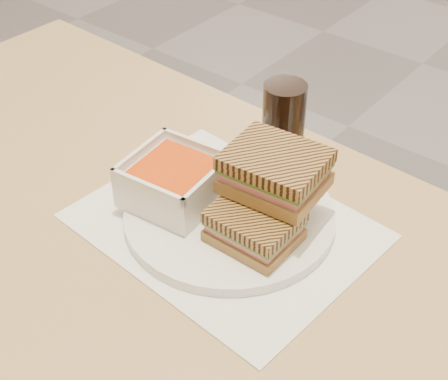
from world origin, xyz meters
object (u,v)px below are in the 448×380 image
Objects in this scene: soup_bowl at (174,182)px; cola_glass at (283,126)px; main_table at (136,279)px; panini_lower at (254,226)px; plate at (230,215)px.

cola_glass reaches higher than soup_bowl.
main_table is 9.00× the size of cola_glass.
panini_lower is (0.14, 0.00, -0.00)m from soup_bowl.
cola_glass reaches higher than plate.
plate is at bearing 18.66° from soup_bowl.
main_table is 0.32m from cola_glass.
plate is 0.09m from soup_bowl.
cola_glass is (-0.02, 0.15, 0.06)m from plate.
soup_bowl is at bearing -179.54° from panini_lower.
soup_bowl is 1.23× the size of panini_lower.
panini_lower is 0.79× the size of cola_glass.
main_table is 9.29× the size of soup_bowl.
cola_glass is at bearing 71.02° from main_table.
panini_lower is (0.17, 0.07, 0.15)m from main_table.
panini_lower is at bearing 0.46° from soup_bowl.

